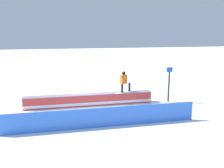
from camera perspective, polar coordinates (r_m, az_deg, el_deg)
The scene contains 5 objects.
ground_plane at distance 14.92m, azimuth -5.30°, elevation -5.13°, with size 120.00×120.00×0.00m, color white.
grind_box at distance 14.83m, azimuth -5.33°, elevation -3.89°, with size 7.89×0.76×0.74m.
snowboarder at distance 14.94m, azimuth 2.95°, elevation 0.69°, with size 1.54×0.78×1.35m.
safety_fence at distance 11.37m, azimuth -2.41°, elevation -8.02°, with size 9.42×0.06×0.97m, color #3976E9.
trail_marker at distance 15.80m, azimuth 13.48°, elevation 0.08°, with size 0.40×0.10×2.28m.
Camera 1 is at (2.18, 14.11, 4.35)m, focal length 38.15 mm.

